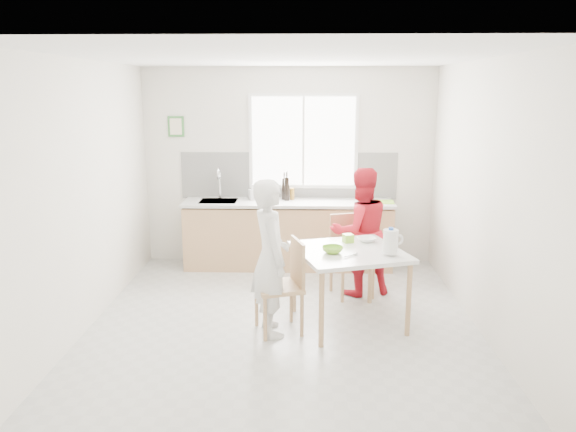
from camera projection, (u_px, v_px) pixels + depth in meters
The scene contains 21 objects.
ground at pixel (283, 323), 5.89m from camera, with size 4.50×4.50×0.00m, color #B7B7B2.
room_shell at pixel (283, 168), 5.53m from camera, with size 4.50×4.50×4.50m.
window at pixel (303, 141), 7.68m from camera, with size 1.50×0.06×1.30m.
backsplash at pixel (289, 176), 7.80m from camera, with size 3.00×0.02×0.65m, color white.
picture_frame at pixel (176, 127), 7.69m from camera, with size 0.22×0.03×0.28m.
kitchen_counter at pixel (288, 237), 7.70m from camera, with size 2.84×0.64×1.37m.
dining_table at pixel (349, 258), 5.75m from camera, with size 1.30×1.30×0.80m.
chair_left at pixel (285, 282), 5.61m from camera, with size 0.55×0.55×0.94m.
chair_far at pixel (350, 251), 6.66m from camera, with size 0.55×0.55×0.95m.
person_white at pixel (270, 258), 5.51m from camera, with size 0.57×0.37×1.57m, color white.
person_red at pixel (360, 232), 6.61m from camera, with size 0.74×0.58×1.52m, color red.
bowl_green at pixel (333, 250), 5.62m from camera, with size 0.21×0.21×0.07m, color #79BA2B.
bowl_white at pixel (366, 239), 6.04m from camera, with size 0.20×0.20×0.05m, color white.
milk_jug at pixel (391, 241), 5.52m from camera, with size 0.21×0.15×0.26m.
green_box at pixel (348, 238), 6.01m from camera, with size 0.10×0.10×0.09m, color #8BCF2F.
spoon at pixel (350, 256), 5.50m from camera, with size 0.01×0.01×0.16m, color #A5A5AA.
cutting_board at pixel (381, 202), 7.52m from camera, with size 0.35×0.25×0.01m, color #90D731.
wine_bottle_a at pixel (287, 189), 7.61m from camera, with size 0.07×0.07×0.32m, color black.
wine_bottle_b at pixel (284, 189), 7.67m from camera, with size 0.07×0.07×0.30m, color black.
jar_amber at pixel (292, 194), 7.68m from camera, with size 0.06×0.06×0.16m, color olive.
soap_bottle at pixel (253, 192), 7.68m from camera, with size 0.09×0.10×0.21m, color #999999.
Camera 1 is at (0.20, -5.49, 2.40)m, focal length 35.00 mm.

